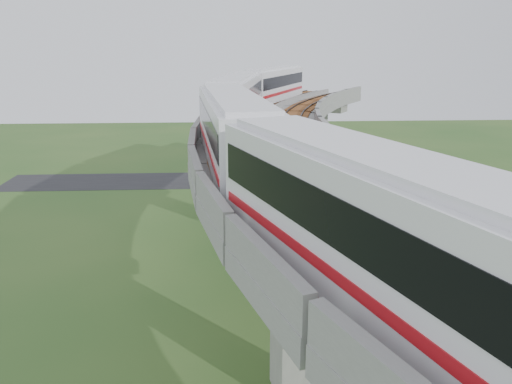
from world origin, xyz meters
TOP-DOWN VIEW (x-y plane):
  - ground at (0.00, 0.00)m, footprint 160.00×160.00m
  - dirt_lot at (14.00, -2.00)m, footprint 18.00×26.00m
  - asphalt_road at (0.00, 30.00)m, footprint 60.00×8.00m
  - viaduct at (3.84, 0.00)m, footprint 19.58×73.98m
  - metro_train at (0.35, 0.76)m, footprint 10.92×61.34m
  - fence at (9.75, 0.00)m, footprint 3.87×38.73m
  - tree_0 at (11.08, 21.20)m, footprint 2.29×2.29m
  - tree_1 at (7.82, 14.08)m, footprint 2.30×2.30m
  - tree_2 at (7.20, 4.48)m, footprint 2.71×2.71m
  - tree_3 at (6.61, -5.74)m, footprint 2.21×2.21m
  - car_red at (14.24, 0.69)m, footprint 3.99×2.87m
  - car_dark at (13.11, 2.15)m, footprint 3.91×2.73m

SIDE VIEW (x-z plane):
  - ground at x=0.00m, z-range 0.00..0.00m
  - asphalt_road at x=0.00m, z-range 0.00..0.03m
  - dirt_lot at x=14.00m, z-range 0.00..0.04m
  - car_dark at x=13.11m, z-range 0.04..1.09m
  - car_red at x=14.24m, z-range 0.04..1.29m
  - fence at x=9.75m, z-range 0.00..1.50m
  - tree_3 at x=6.61m, z-range 0.46..3.28m
  - tree_1 at x=7.82m, z-range 0.48..3.40m
  - tree_2 at x=7.20m, z-range 0.58..4.06m
  - tree_0 at x=11.08m, z-range 0.71..4.08m
  - viaduct at x=3.84m, z-range 3.35..14.75m
  - metro_train at x=0.35m, z-range 10.49..14.13m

